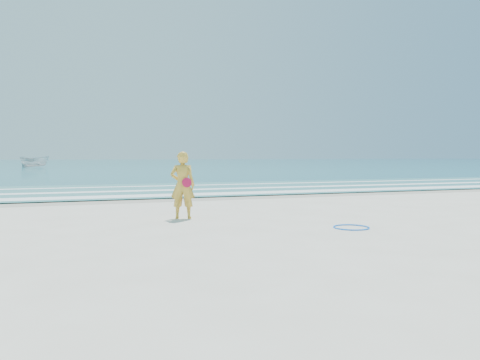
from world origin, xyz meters
name	(u,v)px	position (x,y,z in m)	size (l,w,h in m)	color
ground	(297,231)	(0.00, 0.00, 0.00)	(400.00, 400.00, 0.00)	silver
wet_sand	(200,198)	(0.00, 9.00, 0.00)	(400.00, 2.40, 0.00)	#B2A893
ocean	(97,163)	(0.00, 105.00, 0.02)	(400.00, 190.00, 0.04)	#19727F
shallow	(175,189)	(0.00, 14.00, 0.04)	(400.00, 10.00, 0.01)	#59B7AD
foam_near	(192,194)	(0.00, 10.30, 0.05)	(400.00, 1.40, 0.01)	white
foam_mid	(178,190)	(0.00, 13.20, 0.05)	(400.00, 0.90, 0.01)	white
foam_far	(166,186)	(0.00, 16.50, 0.05)	(400.00, 0.60, 0.01)	white
hoop	(351,227)	(1.47, -0.01, 0.02)	(0.88, 0.88, 0.03)	#0E73FF
boat	(35,162)	(-10.38, 64.66, 0.88)	(1.64, 4.36, 1.68)	silver
buoy	(189,169)	(7.78, 43.89, 0.22)	(0.37, 0.37, 0.37)	black
woman	(183,185)	(-2.04, 3.03, 0.94)	(0.80, 0.66, 1.88)	gold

